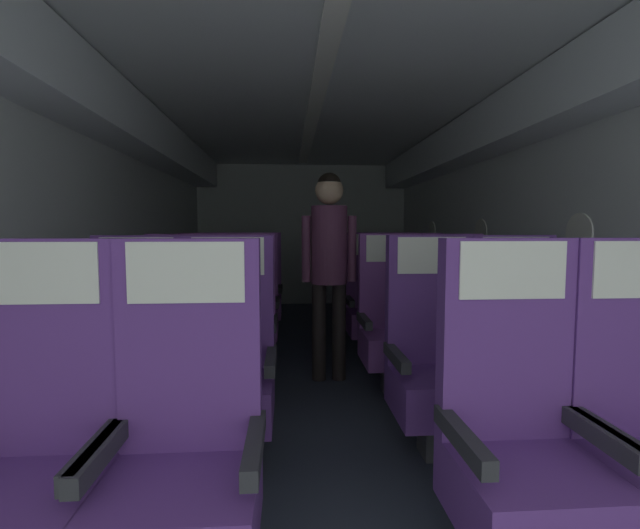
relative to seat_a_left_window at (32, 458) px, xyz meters
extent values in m
cube|color=#2D3342|center=(1.03, 2.05, -0.49)|extent=(3.58, 7.65, 0.02)
cube|color=silver|center=(-0.66, 2.05, 0.64)|extent=(0.08, 7.25, 2.25)
cube|color=silver|center=(2.72, 2.05, 0.64)|extent=(0.08, 7.25, 2.25)
cube|color=silver|center=(1.03, 2.05, 1.77)|extent=(3.46, 7.25, 0.06)
cube|color=#B6BBBB|center=(1.03, 5.70, 0.64)|extent=(3.46, 0.06, 2.25)
cube|color=silver|center=(-0.45, 2.05, 1.55)|extent=(0.33, 6.96, 0.36)
cube|color=silver|center=(2.51, 2.05, 1.55)|extent=(0.33, 6.96, 0.36)
cube|color=white|center=(1.03, 2.05, 1.73)|extent=(0.12, 6.52, 0.02)
cylinder|color=white|center=(2.67, 1.33, 0.69)|extent=(0.01, 0.26, 0.26)
cylinder|color=white|center=(2.67, 2.78, 0.69)|extent=(0.01, 0.26, 0.26)
cylinder|color=white|center=(2.67, 4.23, 0.69)|extent=(0.01, 0.26, 0.26)
cube|color=#5B3384|center=(0.00, -0.06, -0.15)|extent=(0.47, 0.47, 0.22)
cube|color=#5B3384|center=(0.00, 0.13, 0.32)|extent=(0.47, 0.08, 0.72)
cube|color=#28282D|center=(0.23, -0.06, 0.05)|extent=(0.05, 0.39, 0.06)
cube|color=silver|center=(0.00, 0.08, 0.57)|extent=(0.38, 0.01, 0.20)
cube|color=#5B3384|center=(0.47, -0.08, -0.15)|extent=(0.47, 0.47, 0.22)
cube|color=#5B3384|center=(0.47, 0.12, 0.32)|extent=(0.47, 0.08, 0.72)
cube|color=#28282D|center=(0.69, -0.08, 0.05)|extent=(0.05, 0.39, 0.06)
cube|color=#28282D|center=(0.24, -0.08, 0.05)|extent=(0.05, 0.39, 0.06)
cube|color=silver|center=(0.47, 0.07, 0.57)|extent=(0.38, 0.01, 0.20)
cube|color=#5B3384|center=(2.04, 0.11, 0.32)|extent=(0.47, 0.08, 0.72)
cube|color=#28282D|center=(1.82, -0.08, 0.05)|extent=(0.05, 0.39, 0.06)
cube|color=#5B3384|center=(1.57, -0.07, -0.15)|extent=(0.47, 0.47, 0.22)
cube|color=#5B3384|center=(1.57, 0.12, 0.32)|extent=(0.47, 0.08, 0.72)
cube|color=#28282D|center=(1.80, -0.07, 0.05)|extent=(0.05, 0.39, 0.06)
cube|color=#28282D|center=(1.35, -0.07, 0.05)|extent=(0.05, 0.39, 0.06)
cube|color=silver|center=(1.57, 0.07, 0.57)|extent=(0.38, 0.01, 0.20)
cube|color=#38383D|center=(0.01, 0.82, -0.37)|extent=(0.17, 0.17, 0.22)
cube|color=#5B3384|center=(0.01, 0.82, -0.15)|extent=(0.47, 0.47, 0.22)
cube|color=#5B3384|center=(0.01, 1.01, 0.32)|extent=(0.47, 0.08, 0.72)
cube|color=#28282D|center=(0.24, 0.82, 0.05)|extent=(0.05, 0.39, 0.06)
cube|color=#28282D|center=(-0.21, 0.82, 0.05)|extent=(0.05, 0.39, 0.06)
cube|color=silver|center=(0.01, 0.97, 0.57)|extent=(0.38, 0.01, 0.20)
cube|color=#38383D|center=(0.48, 0.81, -0.37)|extent=(0.17, 0.17, 0.22)
cube|color=#5B3384|center=(0.48, 0.81, -0.15)|extent=(0.47, 0.47, 0.22)
cube|color=#5B3384|center=(0.48, 1.00, 0.32)|extent=(0.47, 0.08, 0.72)
cube|color=#28282D|center=(0.71, 0.81, 0.05)|extent=(0.05, 0.39, 0.06)
cube|color=#28282D|center=(0.26, 0.81, 0.05)|extent=(0.05, 0.39, 0.06)
cube|color=silver|center=(0.48, 0.96, 0.57)|extent=(0.38, 0.01, 0.20)
cube|color=#38383D|center=(2.05, 0.81, -0.37)|extent=(0.17, 0.17, 0.22)
cube|color=#5B3384|center=(2.05, 0.81, -0.15)|extent=(0.47, 0.47, 0.22)
cube|color=#5B3384|center=(2.05, 1.00, 0.32)|extent=(0.47, 0.08, 0.72)
cube|color=#28282D|center=(2.28, 0.81, 0.05)|extent=(0.05, 0.39, 0.06)
cube|color=#28282D|center=(1.83, 0.81, 0.05)|extent=(0.05, 0.39, 0.06)
cube|color=silver|center=(2.05, 0.96, 0.57)|extent=(0.38, 0.01, 0.20)
cube|color=#38383D|center=(1.58, 0.82, -0.37)|extent=(0.17, 0.17, 0.22)
cube|color=#5B3384|center=(1.58, 0.82, -0.15)|extent=(0.47, 0.47, 0.22)
cube|color=#5B3384|center=(1.58, 1.01, 0.32)|extent=(0.47, 0.08, 0.72)
cube|color=#28282D|center=(1.81, 0.82, 0.05)|extent=(0.05, 0.39, 0.06)
cube|color=#28282D|center=(1.36, 0.82, 0.05)|extent=(0.05, 0.39, 0.06)
cube|color=silver|center=(1.58, 0.96, 0.57)|extent=(0.38, 0.01, 0.20)
cube|color=#38383D|center=(0.00, 1.71, -0.37)|extent=(0.17, 0.17, 0.22)
cube|color=#753D8E|center=(0.00, 1.71, -0.15)|extent=(0.47, 0.47, 0.22)
cube|color=#753D8E|center=(0.00, 1.90, 0.32)|extent=(0.47, 0.08, 0.72)
cube|color=#28282D|center=(0.23, 1.71, 0.05)|extent=(0.05, 0.39, 0.06)
cube|color=#28282D|center=(-0.23, 1.71, 0.05)|extent=(0.05, 0.39, 0.06)
cube|color=silver|center=(0.00, 1.86, 0.57)|extent=(0.38, 0.01, 0.20)
cube|color=#38383D|center=(0.47, 1.71, -0.37)|extent=(0.17, 0.17, 0.22)
cube|color=#753D8E|center=(0.47, 1.71, -0.15)|extent=(0.47, 0.47, 0.22)
cube|color=#753D8E|center=(0.47, 1.90, 0.32)|extent=(0.47, 0.08, 0.72)
cube|color=#28282D|center=(0.69, 1.71, 0.05)|extent=(0.05, 0.39, 0.06)
cube|color=#28282D|center=(0.24, 1.71, 0.05)|extent=(0.05, 0.39, 0.06)
cube|color=silver|center=(0.47, 1.85, 0.57)|extent=(0.38, 0.01, 0.20)
cube|color=#38383D|center=(2.05, 1.72, -0.37)|extent=(0.17, 0.17, 0.22)
cube|color=#753D8E|center=(2.05, 1.72, -0.15)|extent=(0.47, 0.47, 0.22)
cube|color=#753D8E|center=(2.05, 1.91, 0.32)|extent=(0.47, 0.08, 0.72)
cube|color=#28282D|center=(2.27, 1.72, 0.05)|extent=(0.05, 0.39, 0.06)
cube|color=#28282D|center=(1.82, 1.72, 0.05)|extent=(0.05, 0.39, 0.06)
cube|color=silver|center=(2.05, 1.86, 0.57)|extent=(0.38, 0.01, 0.20)
cube|color=#38383D|center=(1.57, 1.73, -0.37)|extent=(0.17, 0.17, 0.22)
cube|color=#753D8E|center=(1.57, 1.73, -0.15)|extent=(0.47, 0.47, 0.22)
cube|color=#753D8E|center=(1.57, 1.92, 0.32)|extent=(0.47, 0.08, 0.72)
cube|color=#28282D|center=(1.80, 1.73, 0.05)|extent=(0.05, 0.39, 0.06)
cube|color=#28282D|center=(1.35, 1.73, 0.05)|extent=(0.05, 0.39, 0.06)
cube|color=silver|center=(1.57, 1.87, 0.57)|extent=(0.38, 0.01, 0.20)
cube|color=#38383D|center=(0.01, 2.63, -0.37)|extent=(0.17, 0.17, 0.22)
cube|color=#753D8E|center=(0.01, 2.63, -0.15)|extent=(0.47, 0.47, 0.22)
cube|color=#753D8E|center=(0.01, 2.82, 0.32)|extent=(0.47, 0.08, 0.72)
cube|color=#28282D|center=(0.24, 2.63, 0.05)|extent=(0.05, 0.39, 0.06)
cube|color=#28282D|center=(-0.21, 2.63, 0.05)|extent=(0.05, 0.39, 0.06)
cube|color=silver|center=(0.01, 2.77, 0.57)|extent=(0.38, 0.01, 0.20)
cube|color=#38383D|center=(0.46, 2.61, -0.37)|extent=(0.17, 0.17, 0.22)
cube|color=#753D8E|center=(0.46, 2.61, -0.15)|extent=(0.47, 0.47, 0.22)
cube|color=#753D8E|center=(0.46, 2.80, 0.32)|extent=(0.47, 0.08, 0.72)
cube|color=#28282D|center=(0.69, 2.61, 0.05)|extent=(0.05, 0.39, 0.06)
cube|color=#28282D|center=(0.24, 2.61, 0.05)|extent=(0.05, 0.39, 0.06)
cube|color=silver|center=(0.46, 2.75, 0.57)|extent=(0.38, 0.01, 0.20)
cube|color=#38383D|center=(2.05, 2.61, -0.37)|extent=(0.17, 0.17, 0.22)
cube|color=#753D8E|center=(2.05, 2.61, -0.15)|extent=(0.47, 0.47, 0.22)
cube|color=#753D8E|center=(2.05, 2.80, 0.32)|extent=(0.47, 0.08, 0.72)
cube|color=#28282D|center=(2.28, 2.61, 0.05)|extent=(0.05, 0.39, 0.06)
cube|color=#28282D|center=(1.83, 2.61, 0.05)|extent=(0.05, 0.39, 0.06)
cube|color=silver|center=(2.05, 2.76, 0.57)|extent=(0.38, 0.01, 0.20)
cube|color=#38383D|center=(1.59, 2.63, -0.37)|extent=(0.17, 0.17, 0.22)
cube|color=#753D8E|center=(1.59, 2.63, -0.15)|extent=(0.47, 0.47, 0.22)
cube|color=#753D8E|center=(1.59, 2.82, 0.32)|extent=(0.47, 0.08, 0.72)
cube|color=#28282D|center=(1.81, 2.63, 0.05)|extent=(0.05, 0.39, 0.06)
cube|color=#28282D|center=(1.36, 2.63, 0.05)|extent=(0.05, 0.39, 0.06)
cube|color=silver|center=(1.59, 2.77, 0.57)|extent=(0.38, 0.01, 0.20)
cube|color=#38383D|center=(0.00, 3.50, -0.37)|extent=(0.17, 0.17, 0.22)
cube|color=#753D8E|center=(0.00, 3.50, -0.15)|extent=(0.47, 0.47, 0.22)
cube|color=#753D8E|center=(0.00, 3.70, 0.32)|extent=(0.47, 0.08, 0.72)
cube|color=#28282D|center=(0.22, 3.50, 0.05)|extent=(0.05, 0.39, 0.06)
cube|color=#28282D|center=(-0.23, 3.50, 0.05)|extent=(0.05, 0.39, 0.06)
cube|color=silver|center=(0.00, 3.65, 0.57)|extent=(0.38, 0.01, 0.20)
cube|color=#38383D|center=(0.48, 3.52, -0.37)|extent=(0.17, 0.17, 0.22)
cube|color=#753D8E|center=(0.48, 3.52, -0.15)|extent=(0.47, 0.47, 0.22)
cube|color=#753D8E|center=(0.48, 3.71, 0.32)|extent=(0.47, 0.08, 0.72)
cube|color=#28282D|center=(0.71, 3.52, 0.05)|extent=(0.05, 0.39, 0.06)
cube|color=#28282D|center=(0.25, 3.52, 0.05)|extent=(0.05, 0.39, 0.06)
cube|color=silver|center=(0.48, 3.67, 0.57)|extent=(0.38, 0.01, 0.20)
cube|color=#38383D|center=(2.06, 3.52, -0.37)|extent=(0.17, 0.17, 0.22)
cube|color=#753D8E|center=(2.06, 3.52, -0.15)|extent=(0.47, 0.47, 0.22)
cube|color=#753D8E|center=(2.06, 3.71, 0.32)|extent=(0.47, 0.08, 0.72)
cube|color=#28282D|center=(2.28, 3.52, 0.05)|extent=(0.05, 0.39, 0.06)
cube|color=#28282D|center=(1.83, 3.52, 0.05)|extent=(0.05, 0.39, 0.06)
cube|color=silver|center=(2.06, 3.66, 0.57)|extent=(0.38, 0.01, 0.20)
cube|color=#38383D|center=(1.58, 3.51, -0.37)|extent=(0.17, 0.17, 0.22)
cube|color=#753D8E|center=(1.58, 3.51, -0.15)|extent=(0.47, 0.47, 0.22)
cube|color=#753D8E|center=(1.58, 3.70, 0.32)|extent=(0.47, 0.08, 0.72)
cube|color=#28282D|center=(1.80, 3.51, 0.05)|extent=(0.05, 0.39, 0.06)
cube|color=#28282D|center=(1.35, 3.51, 0.05)|extent=(0.05, 0.39, 0.06)
cube|color=silver|center=(1.58, 3.66, 0.57)|extent=(0.38, 0.01, 0.20)
cylinder|color=black|center=(1.04, 2.04, -0.10)|extent=(0.11, 0.11, 0.77)
cylinder|color=black|center=(1.20, 2.04, -0.10)|extent=(0.11, 0.11, 0.77)
cylinder|color=#5B2D4C|center=(1.12, 2.04, 0.59)|extent=(0.28, 0.28, 0.60)
cylinder|color=#5B2D4C|center=(0.94, 2.04, 0.56)|extent=(0.07, 0.07, 0.51)
cylinder|color=#5B2D4C|center=(1.30, 2.04, 0.56)|extent=(0.07, 0.07, 0.51)
sphere|color=tan|center=(1.12, 2.04, 1.02)|extent=(0.22, 0.22, 0.22)
sphere|color=black|center=(1.12, 2.04, 1.06)|extent=(0.19, 0.19, 0.19)
camera|label=1|loc=(0.80, -1.37, 0.71)|focal=24.62mm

